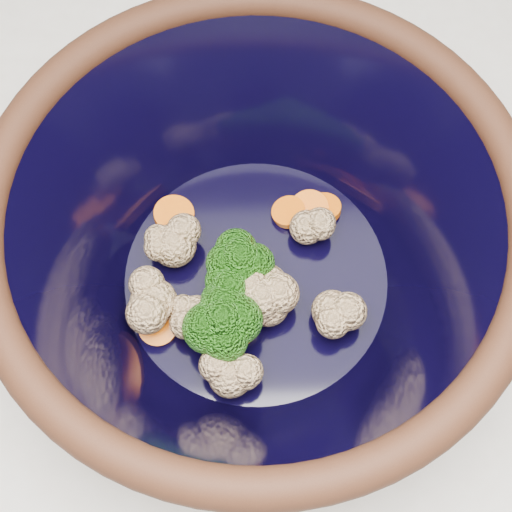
{
  "coord_description": "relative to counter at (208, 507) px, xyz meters",
  "views": [
    {
      "loc": [
        0.06,
        -0.08,
        1.42
      ],
      "look_at": [
        0.06,
        0.12,
        0.97
      ],
      "focal_mm": 50.0,
      "sensor_mm": 36.0,
      "label": 1
    }
  ],
  "objects": [
    {
      "name": "vegetable_pile",
      "position": [
        0.05,
        0.1,
        0.51
      ],
      "size": [
        0.16,
        0.16,
        0.06
      ],
      "color": "#608442",
      "rests_on": "mixing_bowl"
    },
    {
      "name": "mixing_bowl",
      "position": [
        0.06,
        0.12,
        0.53
      ],
      "size": [
        0.44,
        0.44,
        0.15
      ],
      "rotation": [
        0.0,
        0.0,
        0.4
      ],
      "color": "black",
      "rests_on": "counter"
    },
    {
      "name": "counter",
      "position": [
        0.0,
        0.0,
        0.0
      ],
      "size": [
        1.2,
        1.2,
        0.9
      ],
      "primitive_type": "cube",
      "color": "beige",
      "rests_on": "ground"
    }
  ]
}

